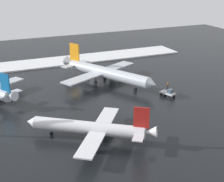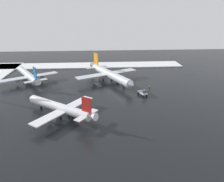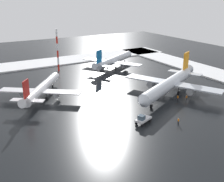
# 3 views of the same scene
# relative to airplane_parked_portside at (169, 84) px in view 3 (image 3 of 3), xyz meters

# --- Properties ---
(ground_plane) EXTENTS (240.00, 240.00, 0.00)m
(ground_plane) POSITION_rel_airplane_parked_portside_xyz_m (34.33, -11.70, -3.80)
(ground_plane) COLOR black
(snow_bank_far) EXTENTS (152.00, 16.00, 0.52)m
(snow_bank_far) POSITION_rel_airplane_parked_portside_xyz_m (34.33, -61.70, -3.54)
(snow_bank_far) COLOR white
(snow_bank_far) RESTS_ON ground_plane
(snow_bank_left) EXTENTS (14.00, 116.00, 0.52)m
(snow_bank_left) POSITION_rel_airplane_parked_portside_xyz_m (-32.67, -11.70, -3.54)
(snow_bank_left) COLOR white
(snow_bank_left) RESTS_ON ground_plane
(airplane_parked_portside) EXTENTS (36.02, 30.67, 11.50)m
(airplane_parked_portside) POSITION_rel_airplane_parked_portside_xyz_m (0.00, 0.00, 0.00)
(airplane_parked_portside) COLOR silver
(airplane_parked_portside) RESTS_ON ground_plane
(airplane_far_rear) EXTENTS (22.68, 25.92, 9.04)m
(airplane_far_rear) POSITION_rel_airplane_parked_portside_xyz_m (35.12, -18.17, -0.81)
(airplane_far_rear) COLOR white
(airplane_far_rear) RESTS_ON ground_plane
(airplane_parked_starboard) EXTENTS (29.45, 25.22, 9.76)m
(airplane_parked_starboard) POSITION_rel_airplane_parked_portside_xyz_m (-2.75, -39.18, -0.58)
(airplane_parked_starboard) COLOR silver
(airplane_parked_starboard) RESTS_ON ground_plane
(pushback_tug) EXTENTS (5.08, 3.68, 2.50)m
(pushback_tug) POSITION_rel_airplane_parked_portside_xyz_m (18.99, 12.52, -2.52)
(pushback_tug) COLOR silver
(pushback_tug) RESTS_ON ground_plane
(ground_crew_by_nose_gear) EXTENTS (0.36, 0.36, 1.71)m
(ground_crew_by_nose_gear) POSITION_rel_airplane_parked_portside_xyz_m (-1.91, 6.06, -2.83)
(ground_crew_by_nose_gear) COLOR black
(ground_crew_by_nose_gear) RESTS_ON ground_plane
(ground_crew_near_tug) EXTENTS (0.36, 0.36, 1.71)m
(ground_crew_near_tug) POSITION_rel_airplane_parked_portside_xyz_m (11.52, 17.13, -2.83)
(ground_crew_near_tug) COLOR black
(ground_crew_near_tug) RESTS_ON ground_plane
(ground_crew_beside_wing) EXTENTS (0.36, 0.36, 1.71)m
(ground_crew_beside_wing) POSITION_rel_airplane_parked_portside_xyz_m (0.45, 4.75, -2.83)
(ground_crew_beside_wing) COLOR black
(ground_crew_beside_wing) RESTS_ON ground_plane
(antenna_mast) EXTENTS (0.70, 0.70, 17.19)m
(antenna_mast) POSITION_rel_airplane_parked_portside_xyz_m (20.02, -45.70, 4.79)
(antenna_mast) COLOR red
(antenna_mast) RESTS_ON ground_plane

